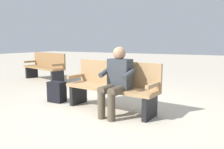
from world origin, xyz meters
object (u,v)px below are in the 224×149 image
object	(u,v)px
bench_near	(113,85)
person_seated	(116,79)
backpack	(57,92)
bench_far	(45,66)

from	to	relation	value
bench_near	person_seated	world-z (taller)	person_seated
person_seated	backpack	size ratio (longest dim) A/B	2.74
bench_near	bench_far	bearing A→B (deg)	-21.26
bench_near	backpack	distance (m)	1.32
bench_near	bench_far	xyz separation A→B (m)	(3.55, -1.88, 0.00)
bench_near	backpack	world-z (taller)	bench_near
person_seated	bench_far	size ratio (longest dim) A/B	0.63
backpack	bench_far	xyz separation A→B (m)	(2.25, -1.95, 0.25)
person_seated	backpack	distance (m)	1.58
bench_near	person_seated	xyz separation A→B (m)	(-0.21, 0.26, 0.17)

